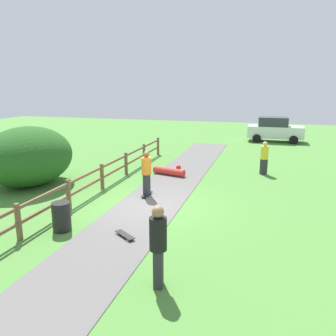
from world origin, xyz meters
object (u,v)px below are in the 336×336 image
skateboard_loose (125,235)px  parked_car_white (275,129)px  bush_large (28,156)px  skater_riding (146,171)px  bystander_black (158,242)px  skater_fallen (170,171)px  trash_bin (61,217)px  bystander_yellow (264,156)px

skateboard_loose → parked_car_white: parked_car_white is taller
bush_large → skater_riding: bearing=-0.9°
parked_car_white → bystander_black: bearing=-97.0°
skater_fallen → trash_bin: bearing=-100.4°
trash_bin → parked_car_white: bearing=71.8°
bush_large → skater_fallen: size_ratio=2.47×
skater_fallen → bystander_yellow: 4.74m
skater_fallen → parked_car_white: 13.23m
trash_bin → skater_fallen: 7.38m
bush_large → bystander_yellow: size_ratio=2.55×
bush_large → trash_bin: (4.16, -3.90, -0.85)m
bystander_yellow → bystander_black: size_ratio=0.88×
bush_large → parked_car_white: bearing=55.9°
skateboard_loose → bystander_black: size_ratio=0.41×
bush_large → skater_fallen: (5.49, 3.36, -1.10)m
bystander_yellow → trash_bin: bearing=-123.5°
parked_car_white → skater_fallen: bearing=-112.5°
bystander_black → trash_bin: bearing=152.1°
skater_fallen → skateboard_loose: size_ratio=2.22×
bystander_black → bystander_yellow: bearing=79.2°
parked_car_white → skateboard_loose: bearing=-102.6°
bystander_yellow → skateboard_loose: bearing=-113.3°
bystander_yellow → bystander_black: bystander_black is taller
skater_riding → skater_fallen: 3.54m
bystander_yellow → bystander_black: (-2.04, -10.72, 0.14)m
trash_bin → parked_car_white: size_ratio=0.21×
skater_riding → parked_car_white: parked_car_white is taller
skater_fallen → skater_riding: bearing=-89.3°
skater_fallen → bystander_yellow: bystander_yellow is taller
bush_large → trash_bin: bush_large is taller
skater_riding → bystander_yellow: bearing=48.1°
bush_large → bystander_yellow: bearing=25.9°
trash_bin → bystander_black: 4.28m
bystander_yellow → bystander_black: 10.91m
bystander_yellow → parked_car_white: size_ratio=0.39×
trash_bin → skater_fallen: bearing=79.6°
trash_bin → bystander_yellow: bystander_yellow is taller
skater_fallen → bystander_black: bystander_black is taller
skater_riding → skateboard_loose: (0.67, -3.74, -0.95)m
trash_bin → skater_riding: (1.37, 3.81, 0.59)m
bush_large → bystander_yellow: bush_large is taller
bystander_black → parked_car_white: (2.65, 21.44, -0.09)m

